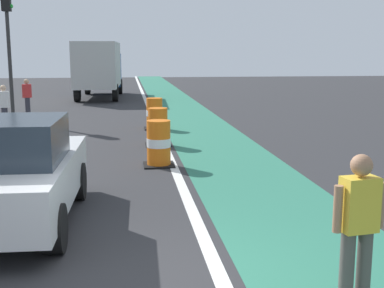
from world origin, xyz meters
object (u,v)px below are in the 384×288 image
traffic_barrel_back (155,114)px  delivery_truck_down_block (99,67)px  parked_sedan_nearest (11,173)px  traffic_barrel_front (159,144)px  pedestrian_waiting (4,107)px  skateboarder_on_lane (358,230)px  traffic_light_corner (8,30)px  pedestrian_crossing (27,97)px  traffic_barrel_mid (158,127)px

traffic_barrel_back → delivery_truck_down_block: delivery_truck_down_block is taller
delivery_truck_down_block → parked_sedan_nearest: bearing=-90.6°
traffic_barrel_front → traffic_barrel_back: size_ratio=1.00×
traffic_barrel_back → delivery_truck_down_block: bearing=101.2°
traffic_barrel_back → pedestrian_waiting: size_ratio=0.68×
traffic_barrel_back → skateboarder_on_lane: bearing=-84.3°
traffic_light_corner → pedestrian_crossing: bearing=60.0°
traffic_light_corner → delivery_truck_down_block: bearing=73.9°
traffic_barrel_back → pedestrian_waiting: 5.03m
skateboarder_on_lane → pedestrian_waiting: (-6.32, 12.88, -0.05)m
traffic_barrel_mid → delivery_truck_down_block: 16.21m
parked_sedan_nearest → traffic_barrel_front: bearing=57.3°
traffic_barrel_mid → traffic_barrel_back: size_ratio=1.00×
traffic_light_corner → pedestrian_waiting: size_ratio=3.17×
parked_sedan_nearest → traffic_barrel_front: parked_sedan_nearest is taller
pedestrian_waiting → traffic_barrel_back: bearing=3.6°
traffic_barrel_mid → delivery_truck_down_block: (-2.43, 15.97, 1.31)m
traffic_barrel_front → delivery_truck_down_block: bearing=97.0°
parked_sedan_nearest → pedestrian_waiting: bearing=103.2°
traffic_barrel_mid → pedestrian_waiting: size_ratio=0.68×
traffic_barrel_front → traffic_barrel_back: same height
traffic_barrel_back → traffic_barrel_front: bearing=-92.2°
delivery_truck_down_block → traffic_light_corner: bearing=-106.1°
skateboarder_on_lane → traffic_light_corner: (-6.70, 15.94, 2.59)m
traffic_barrel_back → pedestrian_waiting: bearing=-176.4°
parked_sedan_nearest → pedestrian_crossing: bearing=99.4°
skateboarder_on_lane → traffic_barrel_mid: size_ratio=1.55×
traffic_barrel_front → pedestrian_crossing: 10.56m
delivery_truck_down_block → skateboarder_on_lane: bearing=-81.6°
traffic_light_corner → pedestrian_waiting: bearing=-82.9°
parked_sedan_nearest → traffic_barrel_mid: 7.17m
skateboarder_on_lane → pedestrian_waiting: 14.35m
traffic_barrel_front → skateboarder_on_lane: bearing=-78.0°
skateboarder_on_lane → delivery_truck_down_block: size_ratio=0.22×
traffic_barrel_mid → delivery_truck_down_block: bearing=98.7°
traffic_barrel_back → delivery_truck_down_block: size_ratio=0.14×
parked_sedan_nearest → traffic_barrel_back: parked_sedan_nearest is taller
traffic_barrel_mid → traffic_light_corner: 8.53m
parked_sedan_nearest → delivery_truck_down_block: (0.24, 22.62, 1.01)m
parked_sedan_nearest → traffic_light_corner: 13.18m
delivery_truck_down_block → pedestrian_crossing: delivery_truck_down_block is taller
traffic_barrel_front → traffic_light_corner: size_ratio=0.21×
parked_sedan_nearest → traffic_light_corner: size_ratio=0.81×
delivery_truck_down_block → traffic_barrel_mid: bearing=-81.3°
parked_sedan_nearest → pedestrian_crossing: parked_sedan_nearest is taller
traffic_barrel_front → delivery_truck_down_block: size_ratio=0.14×
traffic_barrel_front → pedestrian_waiting: pedestrian_waiting is taller
traffic_barrel_back → pedestrian_waiting: (-5.01, -0.31, 0.33)m
skateboarder_on_lane → delivery_truck_down_block: 26.22m
skateboarder_on_lane → pedestrian_crossing: 17.82m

